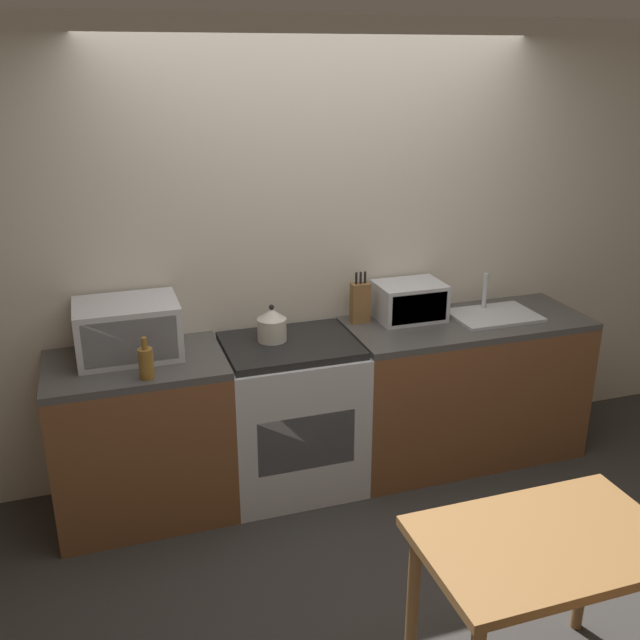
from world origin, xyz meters
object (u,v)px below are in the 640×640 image
stove_range (291,415)px  microwave (128,329)px  bottle (146,362)px  kettle (272,325)px  dining_table (544,563)px  toaster_oven (409,301)px

stove_range → microwave: 1.05m
stove_range → microwave: size_ratio=1.70×
microwave → bottle: microwave is taller
kettle → bottle: size_ratio=0.99×
kettle → dining_table: size_ratio=0.23×
stove_range → bottle: bearing=-164.2°
stove_range → toaster_oven: bearing=10.2°
kettle → microwave: 0.77m
bottle → dining_table: size_ratio=0.23×
kettle → bottle: 0.77m
stove_range → toaster_oven: toaster_oven is taller
microwave → dining_table: microwave is taller
kettle → toaster_oven: size_ratio=0.53×
toaster_oven → microwave: bearing=-178.3°
kettle → microwave: size_ratio=0.40×
bottle → dining_table: 2.01m
toaster_oven → kettle: bearing=-174.6°
stove_range → kettle: 0.55m
microwave → toaster_oven: bearing=1.7°
bottle → microwave: bearing=100.5°
bottle → dining_table: (1.27, -1.51, -0.35)m
dining_table → stove_range: bearing=105.3°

